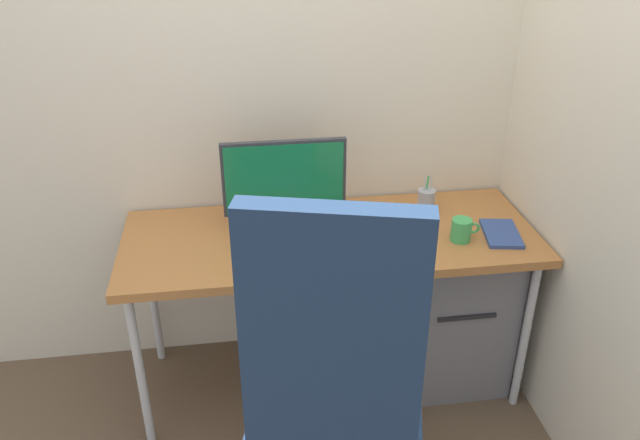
# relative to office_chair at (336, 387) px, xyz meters

# --- Properties ---
(ground_plane) EXTENTS (8.00, 8.00, 0.00)m
(ground_plane) POSITION_rel_office_chair_xyz_m (0.11, 0.78, -0.67)
(ground_plane) COLOR brown
(wall_back) EXTENTS (3.42, 0.04, 2.80)m
(wall_back) POSITION_rel_office_chair_xyz_m (0.11, 1.12, 0.73)
(wall_back) COLOR beige
(wall_back) RESTS_ON ground_plane
(wall_side_right) EXTENTS (0.04, 2.43, 2.80)m
(wall_side_right) POSITION_rel_office_chair_xyz_m (0.95, 0.52, 0.73)
(wall_side_right) COLOR beige
(wall_side_right) RESTS_ON ground_plane
(desk) EXTENTS (1.62, 0.63, 0.74)m
(desk) POSITION_rel_office_chair_xyz_m (0.11, 0.78, 0.02)
(desk) COLOR #B27038
(desk) RESTS_ON ground_plane
(office_chair) EXTENTS (0.62, 0.64, 1.33)m
(office_chair) POSITION_rel_office_chair_xyz_m (0.00, 0.00, 0.00)
(office_chair) COLOR black
(office_chair) RESTS_ON ground_plane
(filing_cabinet) EXTENTS (0.48, 0.47, 0.65)m
(filing_cabinet) POSITION_rel_office_chair_xyz_m (0.61, 0.78, -0.35)
(filing_cabinet) COLOR slate
(filing_cabinet) RESTS_ON ground_plane
(monitor) EXTENTS (0.48, 0.12, 0.37)m
(monitor) POSITION_rel_office_chair_xyz_m (-0.06, 0.86, 0.27)
(monitor) COLOR #333338
(monitor) RESTS_ON desk
(keyboard) EXTENTS (0.44, 0.15, 0.03)m
(keyboard) POSITION_rel_office_chair_xyz_m (0.01, 0.59, 0.08)
(keyboard) COLOR black
(keyboard) RESTS_ON desk
(mouse) EXTENTS (0.07, 0.09, 0.04)m
(mouse) POSITION_rel_office_chair_xyz_m (0.38, 0.67, 0.09)
(mouse) COLOR slate
(mouse) RESTS_ON desk
(pen_holder) EXTENTS (0.07, 0.07, 0.16)m
(pen_holder) POSITION_rel_office_chair_xyz_m (0.53, 0.92, 0.12)
(pen_holder) COLOR #9EA0A5
(pen_holder) RESTS_ON desk
(notebook) EXTENTS (0.17, 0.24, 0.02)m
(notebook) POSITION_rel_office_chair_xyz_m (0.77, 0.68, 0.07)
(notebook) COLOR #334C8C
(notebook) RESTS_ON desk
(coffee_mug) EXTENTS (0.11, 0.08, 0.09)m
(coffee_mug) POSITION_rel_office_chair_xyz_m (0.60, 0.66, 0.11)
(coffee_mug) COLOR #3FAD59
(coffee_mug) RESTS_ON desk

